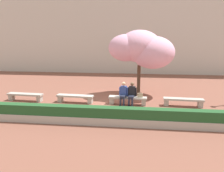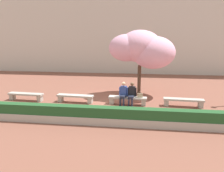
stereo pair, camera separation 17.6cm
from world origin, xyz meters
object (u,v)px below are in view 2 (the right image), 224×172
Objects in this scene: stone_bench_near_east at (183,101)px; person_seated_left at (123,93)px; stone_bench_center at (128,99)px; person_seated_right at (132,93)px; stone_bench_near_west at (75,97)px; stone_bench_west_end at (26,95)px; handbag at (140,95)px; cherry_tree_main at (142,49)px.

person_seated_left is at bearing -179.08° from stone_bench_near_east.
person_seated_right reaches higher than stone_bench_center.
stone_bench_near_west is 2.83m from person_seated_left.
stone_bench_west_end is 1.68× the size of person_seated_left.
cherry_tree_main is (0.05, 2.25, 2.41)m from handbag.
cherry_tree_main reaches higher than stone_bench_west_end.
handbag is at bearing -2.36° from stone_bench_center.
stone_bench_near_east is at bearing 0.69° from handbag.
stone_bench_near_east is 1.68× the size of person_seated_left.
cherry_tree_main is at bearing 30.43° from stone_bench_near_west.
handbag is at bearing 1.50° from person_seated_left.
stone_bench_near_west is 1.00× the size of stone_bench_near_east.
person_seated_left reaches higher than handbag.
stone_bench_center is 1.00× the size of stone_bench_near_east.
stone_bench_near_west is (3.05, 0.00, 0.00)m from stone_bench_west_end.
handbag is at bearing 2.99° from person_seated_right.
cherry_tree_main is at bearing 88.76° from handbag.
person_seated_right is at bearing 0.04° from person_seated_left.
person_seated_left is at bearing -179.96° from person_seated_right.
stone_bench_near_east is at bearing 1.06° from person_seated_right.
handbag is (-2.37, -0.03, 0.27)m from stone_bench_near_east.
person_seated_right is at bearing -0.48° from stone_bench_west_end.
person_seated_right is 0.48m from handbag.
stone_bench_near_west is at bearing 179.08° from person_seated_right.
stone_bench_near_east is at bearing 0.00° from stone_bench_near_west.
stone_bench_west_end is 3.05m from stone_bench_near_west.
person_seated_right is (3.28, -0.05, 0.39)m from stone_bench_near_west.
stone_bench_near_west is 0.52× the size of cherry_tree_main.
stone_bench_center is 0.52× the size of cherry_tree_main.
stone_bench_center is (6.11, 0.00, 0.00)m from stone_bench_west_end.
person_seated_left is 3.81× the size of handbag.
stone_bench_near_west is 1.00× the size of stone_bench_center.
stone_bench_west_end is 6.38× the size of handbag.
stone_bench_west_end is 1.68× the size of person_seated_right.
stone_bench_near_west and stone_bench_near_east have the same top height.
stone_bench_near_west is at bearing 180.00° from stone_bench_center.
stone_bench_west_end is 6.34m from person_seated_right.
stone_bench_west_end is 0.52× the size of cherry_tree_main.
person_seated_left is 1.00× the size of person_seated_right.
stone_bench_west_end is 9.16m from stone_bench_near_east.
person_seated_left is (-3.30, -0.05, 0.39)m from stone_bench_near_east.
person_seated_right is (0.23, -0.05, 0.39)m from stone_bench_center.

